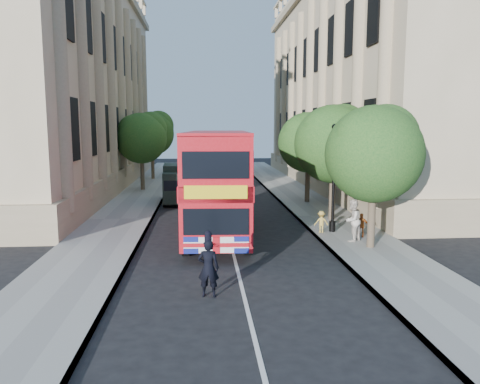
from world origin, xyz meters
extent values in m
plane|color=black|center=(0.00, 0.00, 0.00)|extent=(120.00, 120.00, 0.00)
cube|color=gray|center=(5.75, 10.00, 0.06)|extent=(3.50, 80.00, 0.12)
cube|color=gray|center=(-5.75, 10.00, 0.06)|extent=(3.50, 80.00, 0.12)
cube|color=tan|center=(13.80, 24.00, 9.00)|extent=(12.00, 38.00, 18.00)
cube|color=tan|center=(-13.80, 24.00, 9.00)|extent=(12.00, 38.00, 18.00)
cylinder|color=#473828|center=(5.80, 3.00, 1.43)|extent=(0.32, 0.32, 2.86)
sphere|color=#18491B|center=(5.80, 3.00, 4.03)|extent=(4.00, 4.00, 4.00)
sphere|color=#18491B|center=(6.40, 3.40, 4.68)|extent=(2.80, 2.80, 2.80)
sphere|color=#18491B|center=(5.30, 2.70, 4.55)|extent=(2.60, 2.60, 2.60)
cylinder|color=#473828|center=(5.80, 9.00, 1.50)|extent=(0.32, 0.32, 2.99)
sphere|color=#18491B|center=(5.80, 9.00, 4.22)|extent=(4.20, 4.20, 4.20)
sphere|color=#18491B|center=(6.40, 9.40, 4.90)|extent=(2.94, 2.94, 2.94)
sphere|color=#18491B|center=(5.30, 8.70, 4.76)|extent=(2.73, 2.73, 2.73)
cylinder|color=#473828|center=(5.80, 15.00, 1.45)|extent=(0.32, 0.32, 2.90)
sphere|color=#18491B|center=(5.80, 15.00, 4.09)|extent=(4.00, 4.00, 4.00)
sphere|color=#18491B|center=(6.40, 15.40, 4.75)|extent=(2.80, 2.80, 2.80)
sphere|color=#18491B|center=(5.30, 14.70, 4.62)|extent=(2.60, 2.60, 2.60)
cylinder|color=#473828|center=(-6.00, 22.00, 1.50)|extent=(0.32, 0.32, 2.99)
sphere|color=#18491B|center=(-6.00, 22.00, 4.22)|extent=(4.00, 4.00, 4.00)
sphere|color=#18491B|center=(-5.40, 22.40, 4.90)|extent=(2.80, 2.80, 2.80)
sphere|color=#18491B|center=(-6.50, 21.70, 4.76)|extent=(2.60, 2.60, 2.60)
cylinder|color=#473828|center=(-6.00, 30.00, 1.58)|extent=(0.32, 0.32, 3.17)
sphere|color=#18491B|center=(-6.00, 30.00, 4.46)|extent=(4.20, 4.20, 4.20)
sphere|color=#18491B|center=(-5.40, 30.40, 5.18)|extent=(2.94, 2.94, 2.94)
sphere|color=#18491B|center=(-6.50, 29.70, 5.04)|extent=(2.73, 2.73, 2.73)
cylinder|color=black|center=(5.00, 6.00, 0.37)|extent=(0.30, 0.30, 0.50)
cylinder|color=black|center=(5.00, 6.00, 2.62)|extent=(0.14, 0.14, 5.00)
sphere|color=black|center=(5.00, 6.00, 5.12)|extent=(0.32, 0.32, 0.32)
cube|color=#B50C15|center=(-0.50, 6.32, 2.65)|extent=(3.23, 10.52, 4.32)
cube|color=black|center=(-0.50, 6.32, 1.70)|extent=(3.26, 9.86, 0.98)
cube|color=black|center=(-0.50, 6.32, 3.78)|extent=(3.26, 9.86, 0.98)
cube|color=yellow|center=(-0.75, 1.13, 2.79)|extent=(2.30, 0.19, 0.49)
cylinder|color=black|center=(-1.91, 2.72, 0.55)|extent=(0.36, 1.11, 1.09)
cylinder|color=black|center=(0.56, 2.60, 0.55)|extent=(0.36, 1.11, 1.09)
cylinder|color=black|center=(-1.57, 9.82, 0.55)|extent=(0.36, 1.11, 1.09)
cylinder|color=black|center=(0.90, 9.70, 0.55)|extent=(0.36, 1.11, 1.09)
cube|color=black|center=(-2.84, 14.36, 1.24)|extent=(1.91, 1.73, 1.93)
cube|color=black|center=(-2.80, 13.58, 1.47)|extent=(1.66, 0.17, 0.64)
cube|color=black|center=(-2.92, 16.38, 1.43)|extent=(1.96, 3.02, 2.30)
cube|color=black|center=(-2.90, 15.83, 0.32)|extent=(1.84, 4.49, 0.23)
cylinder|color=black|center=(-3.66, 14.23, 0.37)|extent=(0.23, 0.74, 0.74)
cylinder|color=black|center=(-2.01, 14.30, 0.37)|extent=(0.23, 0.74, 0.74)
cylinder|color=black|center=(-3.79, 17.27, 0.37)|extent=(0.23, 0.74, 0.74)
cylinder|color=black|center=(-2.13, 17.34, 0.37)|extent=(0.23, 0.74, 0.74)
imported|color=black|center=(-1.08, -1.92, 0.89)|extent=(0.71, 0.53, 1.79)
imported|color=silver|center=(5.33, 4.03, 1.06)|extent=(1.16, 1.15, 1.88)
imported|color=#C56122|center=(5.99, 4.71, 0.67)|extent=(0.69, 0.39, 1.11)
imported|color=gold|center=(4.40, 5.79, 0.64)|extent=(0.68, 0.40, 1.05)
camera|label=1|loc=(-1.23, -15.67, 5.16)|focal=35.00mm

